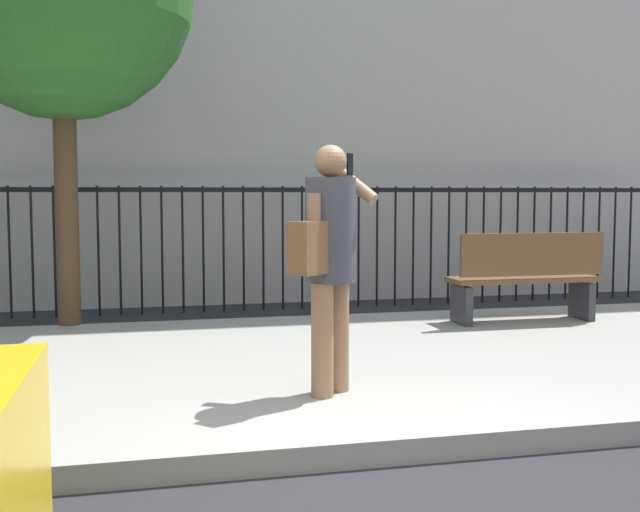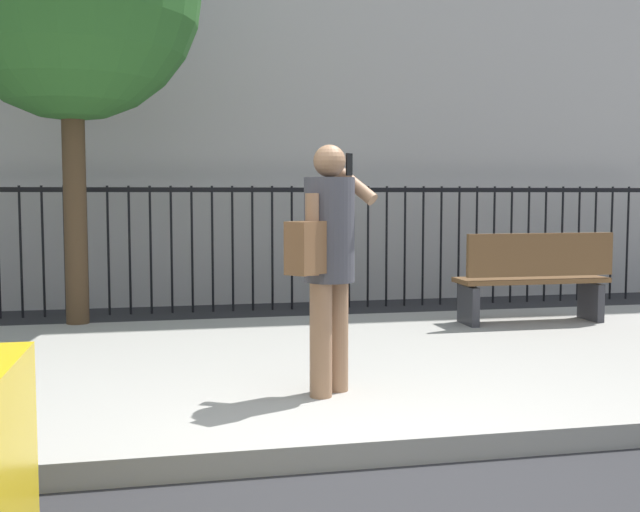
{
  "view_description": "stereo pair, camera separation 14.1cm",
  "coord_description": "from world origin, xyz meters",
  "views": [
    {
      "loc": [
        -1.25,
        -3.99,
        1.51
      ],
      "look_at": [
        0.04,
        1.36,
        1.06
      ],
      "focal_mm": 43.81,
      "sensor_mm": 36.0,
      "label": 1
    },
    {
      "loc": [
        -1.11,
        -4.02,
        1.51
      ],
      "look_at": [
        0.04,
        1.36,
        1.06
      ],
      "focal_mm": 43.81,
      "sensor_mm": 36.0,
      "label": 2
    }
  ],
  "objects": [
    {
      "name": "street_bench",
      "position": [
        2.76,
        3.4,
        0.65
      ],
      "size": [
        1.6,
        0.45,
        0.95
      ],
      "color": "brown",
      "rests_on": "sidewalk"
    },
    {
      "name": "ground_plane",
      "position": [
        0.0,
        0.0,
        0.0
      ],
      "size": [
        60.0,
        60.0,
        0.0
      ],
      "primitive_type": "plane",
      "color": "#28282B"
    },
    {
      "name": "iron_fence",
      "position": [
        0.0,
        5.9,
        1.02
      ],
      "size": [
        12.03,
        0.04,
        1.6
      ],
      "color": "black",
      "rests_on": "ground"
    },
    {
      "name": "sidewalk",
      "position": [
        0.0,
        2.2,
        0.07
      ],
      "size": [
        28.0,
        4.4,
        0.15
      ],
      "primitive_type": "cube",
      "color": "#9E9B93",
      "rests_on": "ground"
    },
    {
      "name": "pedestrian_on_phone",
      "position": [
        0.02,
        1.04,
        1.13
      ],
      "size": [
        0.69,
        0.68,
        1.68
      ],
      "color": "#936B4C",
      "rests_on": "sidewalk"
    }
  ]
}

